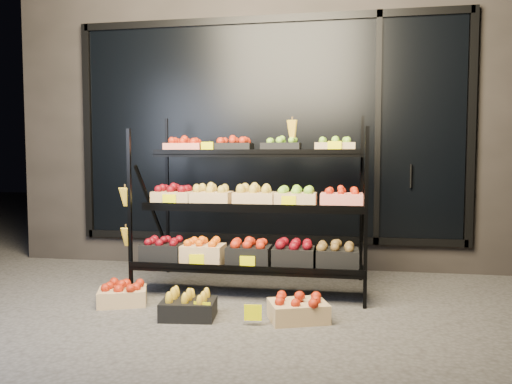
% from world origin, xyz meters
% --- Properties ---
extents(ground, '(24.00, 24.00, 0.00)m').
position_xyz_m(ground, '(0.00, 0.00, 0.00)').
color(ground, '#514F4C').
rests_on(ground, ground).
extents(building, '(6.00, 2.08, 3.50)m').
position_xyz_m(building, '(0.00, 2.59, 1.75)').
color(building, '#2D2826').
rests_on(building, ground).
extents(display_rack, '(2.18, 1.02, 1.72)m').
position_xyz_m(display_rack, '(-0.01, 0.60, 0.79)').
color(display_rack, black).
rests_on(display_rack, ground).
extents(tag_floor_a, '(0.13, 0.01, 0.12)m').
position_xyz_m(tag_floor_a, '(-0.20, -0.40, 0.06)').
color(tag_floor_a, '#F1ED00').
rests_on(tag_floor_a, ground).
extents(tag_floor_b, '(0.13, 0.01, 0.12)m').
position_xyz_m(tag_floor_b, '(0.19, -0.40, 0.06)').
color(tag_floor_b, '#F1ED00').
rests_on(tag_floor_b, ground).
extents(floor_crate_left, '(0.47, 0.41, 0.20)m').
position_xyz_m(floor_crate_left, '(-1.00, -0.05, 0.09)').
color(floor_crate_left, tan).
rests_on(floor_crate_left, ground).
extents(floor_crate_midleft, '(0.44, 0.35, 0.21)m').
position_xyz_m(floor_crate_midleft, '(-0.34, -0.30, 0.10)').
color(floor_crate_midleft, black).
rests_on(floor_crate_midleft, ground).
extents(floor_crate_midright, '(0.51, 0.44, 0.21)m').
position_xyz_m(floor_crate_midright, '(0.51, -0.22, 0.10)').
color(floor_crate_midright, tan).
rests_on(floor_crate_midright, ground).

